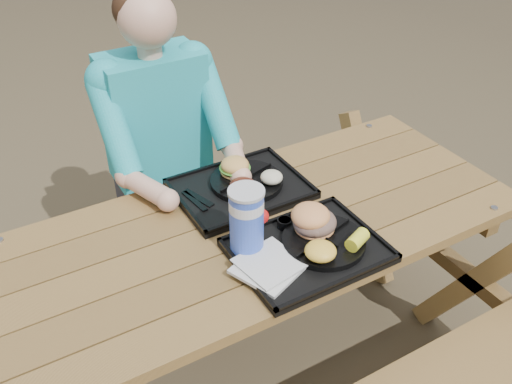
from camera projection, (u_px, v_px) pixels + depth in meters
ground at (256, 368)px, 2.32m from camera, size 60.00×60.00×0.00m
picnic_table at (256, 304)px, 2.10m from camera, size 1.80×1.49×0.75m
tray_near at (308, 251)px, 1.76m from camera, size 0.45×0.35×0.02m
tray_far at (241, 190)px, 2.03m from camera, size 0.45×0.35×0.02m
plate_near at (324, 241)px, 1.76m from camera, size 0.26×0.26×0.02m
plate_far at (247, 181)px, 2.03m from camera, size 0.26×0.26×0.02m
napkin_stack at (268, 267)px, 1.67m from camera, size 0.22×0.22×0.02m
soda_cup at (247, 222)px, 1.69m from camera, size 0.10×0.10×0.21m
condiment_bbq at (285, 223)px, 1.83m from camera, size 0.05×0.05×0.03m
condiment_mustard at (305, 217)px, 1.86m from camera, size 0.05×0.05×0.03m
sandwich at (315, 212)px, 1.76m from camera, size 0.13×0.13×0.13m
mac_cheese at (321, 251)px, 1.68m from camera, size 0.10×0.10×0.05m
corn_cob at (357, 240)px, 1.72m from camera, size 0.10×0.10×0.04m
cutlery_far at (198, 198)px, 1.96m from camera, size 0.06×0.14×0.01m
burger at (235, 162)px, 2.03m from camera, size 0.10×0.10×0.09m
baked_beans at (243, 185)px, 1.96m from camera, size 0.09×0.09×0.04m
potato_salad at (272, 177)px, 2.00m from camera, size 0.08×0.08×0.04m
diner at (163, 169)px, 2.36m from camera, size 0.48×0.84×1.28m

